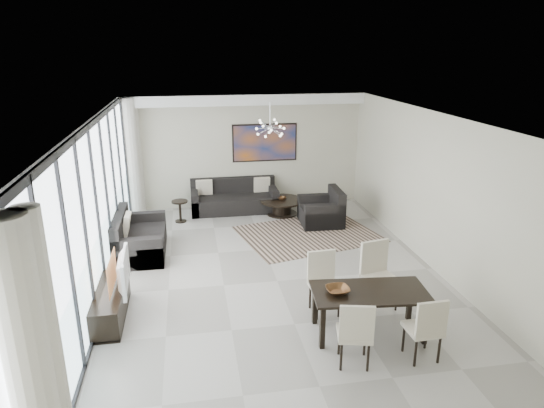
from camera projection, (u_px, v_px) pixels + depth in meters
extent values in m
cube|color=#A8A39B|center=(277.00, 281.00, 8.71)|extent=(6.00, 9.00, 0.02)
cube|color=white|center=(278.00, 120.00, 7.81)|extent=(6.00, 9.00, 0.02)
cube|color=beige|center=(246.00, 151.00, 12.46)|extent=(6.00, 0.02, 2.90)
cube|color=beige|center=(376.00, 369.00, 4.06)|extent=(6.00, 0.02, 2.90)
cube|color=beige|center=(440.00, 196.00, 8.75)|extent=(0.02, 9.00, 2.90)
cube|color=silver|center=(95.00, 215.00, 7.77)|extent=(0.01, 8.95, 2.85)
cube|color=black|center=(87.00, 127.00, 7.34)|extent=(0.04, 8.95, 0.10)
cube|color=black|center=(107.00, 293.00, 8.22)|extent=(0.04, 8.95, 0.06)
cube|color=black|center=(19.00, 371.00, 4.03)|extent=(0.04, 0.05, 2.88)
cube|color=black|center=(50.00, 310.00, 4.97)|extent=(0.04, 0.05, 2.88)
cube|color=black|center=(71.00, 268.00, 5.90)|extent=(0.04, 0.05, 2.88)
cube|color=black|center=(86.00, 238.00, 6.84)|extent=(0.04, 0.05, 2.88)
cube|color=black|center=(98.00, 214.00, 7.77)|extent=(0.04, 0.05, 2.88)
cube|color=black|center=(107.00, 196.00, 8.71)|extent=(0.04, 0.05, 2.88)
cube|color=black|center=(114.00, 182.00, 9.65)|extent=(0.04, 0.05, 2.88)
cube|color=black|center=(120.00, 170.00, 10.58)|extent=(0.04, 0.05, 2.88)
cube|color=black|center=(125.00, 160.00, 11.52)|extent=(0.04, 0.05, 2.88)
cylinder|color=beige|center=(32.00, 381.00, 3.91)|extent=(0.36, 0.36, 2.85)
cylinder|color=beige|center=(132.00, 158.00, 11.68)|extent=(0.36, 0.36, 2.85)
cube|color=white|center=(246.00, 100.00, 11.87)|extent=(5.98, 0.40, 0.26)
cube|color=#A55116|center=(265.00, 143.00, 12.46)|extent=(1.68, 0.04, 0.98)
cylinder|color=silver|center=(270.00, 115.00, 10.28)|extent=(0.02, 0.02, 0.55)
sphere|color=silver|center=(270.00, 128.00, 10.37)|extent=(0.12, 0.12, 0.12)
cube|color=black|center=(308.00, 234.00, 10.87)|extent=(3.31, 2.82, 0.01)
cylinder|color=black|center=(282.00, 201.00, 12.06)|extent=(1.08, 1.08, 0.04)
cylinder|color=black|center=(282.00, 208.00, 12.12)|extent=(0.48, 0.48, 0.33)
cylinder|color=black|center=(282.00, 213.00, 12.17)|extent=(0.76, 0.76, 0.03)
imported|color=brown|center=(282.00, 198.00, 12.05)|extent=(0.25, 0.25, 0.07)
cube|color=black|center=(235.00, 203.00, 12.35)|extent=(2.18, 0.89, 0.40)
cube|color=black|center=(233.00, 185.00, 12.56)|extent=(2.18, 0.18, 0.40)
cube|color=black|center=(195.00, 202.00, 12.16)|extent=(0.18, 0.89, 0.57)
cube|color=black|center=(273.00, 198.00, 12.49)|extent=(0.18, 0.89, 0.57)
cube|color=black|center=(141.00, 243.00, 9.82)|extent=(0.96, 1.70, 0.43)
cube|color=black|center=(119.00, 225.00, 9.63)|extent=(0.19, 1.70, 0.43)
cube|color=black|center=(137.00, 254.00, 9.09)|extent=(0.96, 0.19, 0.62)
cube|color=black|center=(143.00, 226.00, 10.50)|extent=(0.96, 0.19, 0.62)
cube|color=black|center=(321.00, 215.00, 11.45)|extent=(0.98, 1.03, 0.42)
cube|color=black|center=(337.00, 198.00, 11.37)|extent=(0.22, 1.00, 0.42)
cube|color=black|center=(317.00, 206.00, 11.80)|extent=(0.95, 0.22, 0.61)
cube|color=black|center=(325.00, 217.00, 11.04)|extent=(0.95, 0.22, 0.61)
cylinder|color=black|center=(180.00, 202.00, 11.49)|extent=(0.38, 0.38, 0.04)
cylinder|color=black|center=(180.00, 212.00, 11.57)|extent=(0.06, 0.06, 0.48)
cylinder|color=black|center=(181.00, 221.00, 11.64)|extent=(0.27, 0.27, 0.03)
cube|color=black|center=(111.00, 304.00, 7.48)|extent=(0.42, 1.49, 0.46)
imported|color=gray|center=(119.00, 272.00, 7.39)|extent=(0.17, 0.98, 0.56)
cube|color=black|center=(370.00, 292.00, 6.94)|extent=(1.72, 0.98, 0.04)
cube|color=black|center=(322.00, 327.00, 6.69)|extent=(0.07, 0.07, 0.65)
cube|color=black|center=(315.00, 304.00, 7.30)|extent=(0.07, 0.07, 0.65)
cube|color=black|center=(426.00, 323.00, 6.80)|extent=(0.07, 0.07, 0.65)
cube|color=black|center=(410.00, 300.00, 7.40)|extent=(0.07, 0.07, 0.65)
cube|color=beige|center=(354.00, 334.00, 6.34)|extent=(0.53, 0.53, 0.06)
cube|color=beige|center=(357.00, 325.00, 6.08)|extent=(0.44, 0.15, 0.54)
cylinder|color=black|center=(339.00, 341.00, 6.59)|extent=(0.04, 0.04, 0.41)
cylinder|color=black|center=(368.00, 357.00, 6.24)|extent=(0.04, 0.04, 0.41)
cube|color=beige|center=(423.00, 329.00, 6.46)|extent=(0.45, 0.45, 0.06)
cube|color=beige|center=(432.00, 320.00, 6.21)|extent=(0.44, 0.06, 0.53)
cylinder|color=black|center=(403.00, 338.00, 6.65)|extent=(0.04, 0.04, 0.41)
cylinder|color=black|center=(439.00, 350.00, 6.41)|extent=(0.04, 0.04, 0.41)
cube|color=beige|center=(325.00, 287.00, 7.55)|extent=(0.48, 0.48, 0.06)
cube|color=beige|center=(321.00, 267.00, 7.65)|extent=(0.45, 0.08, 0.55)
cylinder|color=black|center=(339.00, 305.00, 7.50)|extent=(0.04, 0.04, 0.42)
cylinder|color=black|center=(310.00, 296.00, 7.75)|extent=(0.04, 0.04, 0.42)
cube|color=beige|center=(380.00, 279.00, 7.70)|extent=(0.59, 0.59, 0.06)
cube|color=beige|center=(374.00, 258.00, 7.80)|extent=(0.50, 0.16, 0.60)
cylinder|color=black|center=(397.00, 297.00, 7.68)|extent=(0.04, 0.04, 0.46)
cylinder|color=black|center=(362.00, 291.00, 7.88)|extent=(0.04, 0.04, 0.46)
imported|color=brown|center=(338.00, 290.00, 6.87)|extent=(0.35, 0.35, 0.08)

